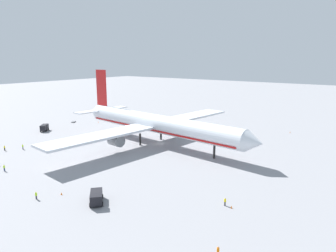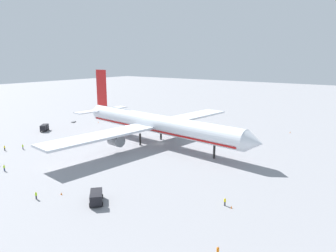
{
  "view_description": "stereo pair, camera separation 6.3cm",
  "coord_description": "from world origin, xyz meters",
  "px_view_note": "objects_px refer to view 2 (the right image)",
  "views": [
    {
      "loc": [
        64.74,
        -82.32,
        29.19
      ],
      "look_at": [
        5.01,
        -0.78,
        7.16
      ],
      "focal_mm": 33.4,
      "sensor_mm": 36.0,
      "label": 1
    },
    {
      "loc": [
        64.79,
        -82.28,
        29.19
      ],
      "look_at": [
        5.01,
        -0.78,
        7.16
      ],
      "focal_mm": 33.4,
      "sensor_mm": 36.0,
      "label": 2
    }
  ],
  "objects_px": {
    "baggage_cart_1": "(191,116)",
    "traffic_cone_0": "(231,207)",
    "baggage_cart_2": "(74,122)",
    "ground_worker_5": "(218,251)",
    "airliner": "(155,124)",
    "traffic_cone_1": "(98,122)",
    "ground_worker_1": "(23,147)",
    "service_truck_0": "(96,197)",
    "ground_worker_3": "(225,202)",
    "service_truck_2": "(44,127)",
    "traffic_cone_2": "(61,194)",
    "traffic_cone_4": "(134,117)",
    "ground_worker_4": "(5,148)",
    "traffic_cone_3": "(290,132)",
    "ground_worker_2": "(4,168)",
    "ground_worker_0": "(36,195)"
  },
  "relations": [
    {
      "from": "baggage_cart_1",
      "to": "traffic_cone_0",
      "type": "distance_m",
      "value": 100.65
    },
    {
      "from": "baggage_cart_2",
      "to": "ground_worker_5",
      "type": "relative_size",
      "value": 1.73
    },
    {
      "from": "airliner",
      "to": "traffic_cone_1",
      "type": "xyz_separation_m",
      "value": [
        -43.4,
        12.45,
        -6.75
      ]
    },
    {
      "from": "traffic_cone_1",
      "to": "ground_worker_1",
      "type": "bearing_deg",
      "value": -73.01
    },
    {
      "from": "service_truck_0",
      "to": "ground_worker_3",
      "type": "height_order",
      "value": "service_truck_0"
    },
    {
      "from": "service_truck_0",
      "to": "service_truck_2",
      "type": "bearing_deg",
      "value": 155.12
    },
    {
      "from": "traffic_cone_0",
      "to": "traffic_cone_1",
      "type": "relative_size",
      "value": 1.0
    },
    {
      "from": "traffic_cone_1",
      "to": "traffic_cone_2",
      "type": "height_order",
      "value": "same"
    },
    {
      "from": "traffic_cone_0",
      "to": "traffic_cone_4",
      "type": "relative_size",
      "value": 1.0
    },
    {
      "from": "baggage_cart_1",
      "to": "ground_worker_4",
      "type": "height_order",
      "value": "ground_worker_4"
    },
    {
      "from": "baggage_cart_1",
      "to": "baggage_cart_2",
      "type": "xyz_separation_m",
      "value": [
        -35.67,
        -45.54,
        -0.0
      ]
    },
    {
      "from": "traffic_cone_2",
      "to": "traffic_cone_3",
      "type": "relative_size",
      "value": 1.0
    },
    {
      "from": "baggage_cart_1",
      "to": "baggage_cart_2",
      "type": "bearing_deg",
      "value": -128.07
    },
    {
      "from": "airliner",
      "to": "traffic_cone_1",
      "type": "height_order",
      "value": "airliner"
    },
    {
      "from": "baggage_cart_1",
      "to": "ground_worker_2",
      "type": "xyz_separation_m",
      "value": [
        2.79,
        -96.84,
        0.62
      ]
    },
    {
      "from": "airliner",
      "to": "baggage_cart_1",
      "type": "bearing_deg",
      "value": 108.75
    },
    {
      "from": "service_truck_0",
      "to": "ground_worker_3",
      "type": "distance_m",
      "value": 26.29
    },
    {
      "from": "ground_worker_3",
      "to": "traffic_cone_3",
      "type": "height_order",
      "value": "ground_worker_3"
    },
    {
      "from": "traffic_cone_2",
      "to": "traffic_cone_0",
      "type": "bearing_deg",
      "value": 26.32
    },
    {
      "from": "baggage_cart_1",
      "to": "traffic_cone_1",
      "type": "height_order",
      "value": "traffic_cone_1"
    },
    {
      "from": "traffic_cone_2",
      "to": "ground_worker_3",
      "type": "bearing_deg",
      "value": 27.78
    },
    {
      "from": "ground_worker_0",
      "to": "ground_worker_1",
      "type": "xyz_separation_m",
      "value": [
        -37.52,
        18.13,
        0.01
      ]
    },
    {
      "from": "baggage_cart_1",
      "to": "traffic_cone_0",
      "type": "height_order",
      "value": "traffic_cone_0"
    },
    {
      "from": "ground_worker_2",
      "to": "baggage_cart_1",
      "type": "bearing_deg",
      "value": 91.65
    },
    {
      "from": "service_truck_0",
      "to": "traffic_cone_2",
      "type": "xyz_separation_m",
      "value": [
        -9.15,
        -1.95,
        -1.05
      ]
    },
    {
      "from": "baggage_cart_2",
      "to": "ground_worker_5",
      "type": "distance_m",
      "value": 112.82
    },
    {
      "from": "service_truck_0",
      "to": "traffic_cone_1",
      "type": "relative_size",
      "value": 10.25
    },
    {
      "from": "traffic_cone_1",
      "to": "traffic_cone_4",
      "type": "distance_m",
      "value": 19.35
    },
    {
      "from": "ground_worker_3",
      "to": "ground_worker_5",
      "type": "relative_size",
      "value": 1.01
    },
    {
      "from": "airliner",
      "to": "service_truck_2",
      "type": "relative_size",
      "value": 15.96
    },
    {
      "from": "ground_worker_5",
      "to": "airliner",
      "type": "bearing_deg",
      "value": 136.98
    },
    {
      "from": "traffic_cone_0",
      "to": "traffic_cone_4",
      "type": "bearing_deg",
      "value": 143.38
    },
    {
      "from": "traffic_cone_0",
      "to": "ground_worker_3",
      "type": "bearing_deg",
      "value": 171.33
    },
    {
      "from": "ground_worker_5",
      "to": "traffic_cone_3",
      "type": "relative_size",
      "value": 3.08
    },
    {
      "from": "traffic_cone_1",
      "to": "ground_worker_3",
      "type": "bearing_deg",
      "value": -25.98
    },
    {
      "from": "ground_worker_0",
      "to": "traffic_cone_0",
      "type": "relative_size",
      "value": 3.04
    },
    {
      "from": "traffic_cone_3",
      "to": "traffic_cone_0",
      "type": "bearing_deg",
      "value": -83.24
    },
    {
      "from": "traffic_cone_2",
      "to": "airliner",
      "type": "bearing_deg",
      "value": 102.41
    },
    {
      "from": "baggage_cart_1",
      "to": "traffic_cone_3",
      "type": "bearing_deg",
      "value": -8.46
    },
    {
      "from": "ground_worker_1",
      "to": "ground_worker_4",
      "type": "bearing_deg",
      "value": -130.31
    },
    {
      "from": "ground_worker_5",
      "to": "ground_worker_1",
      "type": "bearing_deg",
      "value": 170.5
    },
    {
      "from": "service_truck_0",
      "to": "ground_worker_5",
      "type": "distance_m",
      "value": 28.54
    },
    {
      "from": "ground_worker_4",
      "to": "traffic_cone_2",
      "type": "bearing_deg",
      "value": -12.34
    },
    {
      "from": "ground_worker_5",
      "to": "traffic_cone_4",
      "type": "bearing_deg",
      "value": 138.63
    },
    {
      "from": "airliner",
      "to": "traffic_cone_0",
      "type": "xyz_separation_m",
      "value": [
        42.59,
        -28.93,
        -6.75
      ]
    },
    {
      "from": "ground_worker_4",
      "to": "ground_worker_5",
      "type": "relative_size",
      "value": 0.97
    },
    {
      "from": "baggage_cart_2",
      "to": "ground_worker_5",
      "type": "height_order",
      "value": "ground_worker_5"
    },
    {
      "from": "airliner",
      "to": "ground_worker_0",
      "type": "bearing_deg",
      "value": -81.35
    },
    {
      "from": "ground_worker_4",
      "to": "traffic_cone_2",
      "type": "xyz_separation_m",
      "value": [
        43.44,
        -9.5,
        -0.56
      ]
    },
    {
      "from": "traffic_cone_0",
      "to": "traffic_cone_2",
      "type": "bearing_deg",
      "value": -153.68
    }
  ]
}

